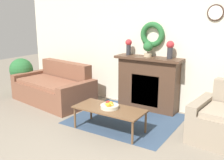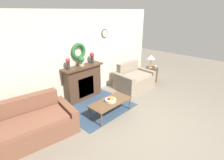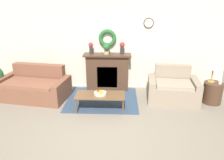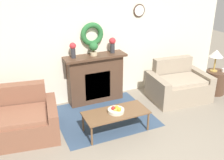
{
  "view_description": "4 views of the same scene",
  "coord_description": "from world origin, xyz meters",
  "px_view_note": "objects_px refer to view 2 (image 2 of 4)",
  "views": [
    {
      "loc": [
        2.08,
        -2.15,
        1.91
      ],
      "look_at": [
        -0.17,
        1.42,
        0.85
      ],
      "focal_mm": 42.0,
      "sensor_mm": 36.0,
      "label": 1
    },
    {
      "loc": [
        -3.1,
        -1.58,
        2.66
      ],
      "look_at": [
        0.27,
        1.63,
        0.8
      ],
      "focal_mm": 28.0,
      "sensor_mm": 36.0,
      "label": 2
    },
    {
      "loc": [
        0.35,
        -3.51,
        2.56
      ],
      "look_at": [
        0.14,
        1.46,
        0.72
      ],
      "focal_mm": 35.0,
      "sensor_mm": 36.0,
      "label": 3
    },
    {
      "loc": [
        -1.9,
        -2.46,
        2.81
      ],
      "look_at": [
        -0.04,
        1.69,
        0.86
      ],
      "focal_mm": 42.0,
      "sensor_mm": 36.0,
      "label": 4
    }
  ],
  "objects_px": {
    "coffee_table": "(110,102)",
    "potted_plant_on_mantel": "(81,61)",
    "loveseat_right": "(134,79)",
    "fruit_bowl": "(111,100)",
    "side_table_by_loveseat": "(151,74)",
    "table_lamp": "(151,57)",
    "vase_on_mantel_left": "(68,63)",
    "vase_on_mantel_right": "(92,57)",
    "mug": "(155,66)",
    "couch_left": "(31,125)",
    "fireplace": "(83,82)"
  },
  "relations": [
    {
      "from": "couch_left",
      "to": "potted_plant_on_mantel",
      "type": "height_order",
      "value": "potted_plant_on_mantel"
    },
    {
      "from": "couch_left",
      "to": "vase_on_mantel_right",
      "type": "xyz_separation_m",
      "value": [
        2.39,
        0.67,
        0.99
      ]
    },
    {
      "from": "mug",
      "to": "fireplace",
      "type": "bearing_deg",
      "value": 162.92
    },
    {
      "from": "loveseat_right",
      "to": "potted_plant_on_mantel",
      "type": "relative_size",
      "value": 4.58
    },
    {
      "from": "table_lamp",
      "to": "vase_on_mantel_left",
      "type": "relative_size",
      "value": 1.61
    },
    {
      "from": "potted_plant_on_mantel",
      "to": "mug",
      "type": "bearing_deg",
      "value": -16.69
    },
    {
      "from": "coffee_table",
      "to": "mug",
      "type": "xyz_separation_m",
      "value": [
        2.99,
        0.42,
        0.24
      ]
    },
    {
      "from": "table_lamp",
      "to": "mug",
      "type": "height_order",
      "value": "table_lamp"
    },
    {
      "from": "couch_left",
      "to": "coffee_table",
      "type": "height_order",
      "value": "couch_left"
    },
    {
      "from": "coffee_table",
      "to": "vase_on_mantel_left",
      "type": "bearing_deg",
      "value": 105.71
    },
    {
      "from": "couch_left",
      "to": "potted_plant_on_mantel",
      "type": "relative_size",
      "value": 6.58
    },
    {
      "from": "loveseat_right",
      "to": "vase_on_mantel_right",
      "type": "xyz_separation_m",
      "value": [
        -1.36,
        0.68,
        0.97
      ]
    },
    {
      "from": "fireplace",
      "to": "side_table_by_loveseat",
      "type": "xyz_separation_m",
      "value": [
        2.78,
        -0.8,
        -0.27
      ]
    },
    {
      "from": "vase_on_mantel_left",
      "to": "couch_left",
      "type": "bearing_deg",
      "value": -155.89
    },
    {
      "from": "fireplace",
      "to": "table_lamp",
      "type": "relative_size",
      "value": 2.6
    },
    {
      "from": "vase_on_mantel_left",
      "to": "vase_on_mantel_right",
      "type": "height_order",
      "value": "vase_on_mantel_right"
    },
    {
      "from": "coffee_table",
      "to": "potted_plant_on_mantel",
      "type": "relative_size",
      "value": 4.0
    },
    {
      "from": "coffee_table",
      "to": "vase_on_mantel_right",
      "type": "bearing_deg",
      "value": 68.29
    },
    {
      "from": "fruit_bowl",
      "to": "couch_left",
      "type": "bearing_deg",
      "value": 161.04
    },
    {
      "from": "fruit_bowl",
      "to": "vase_on_mantel_left",
      "type": "xyz_separation_m",
      "value": [
        -0.37,
        1.32,
        0.84
      ]
    },
    {
      "from": "fireplace",
      "to": "coffee_table",
      "type": "relative_size",
      "value": 1.14
    },
    {
      "from": "coffee_table",
      "to": "vase_on_mantel_right",
      "type": "height_order",
      "value": "vase_on_mantel_right"
    },
    {
      "from": "coffee_table",
      "to": "table_lamp",
      "type": "relative_size",
      "value": 2.28
    },
    {
      "from": "fruit_bowl",
      "to": "table_lamp",
      "type": "xyz_separation_m",
      "value": [
        2.82,
        0.56,
        0.54
      ]
    },
    {
      "from": "table_lamp",
      "to": "potted_plant_on_mantel",
      "type": "xyz_separation_m",
      "value": [
        -2.75,
        0.74,
        0.28
      ]
    },
    {
      "from": "couch_left",
      "to": "fruit_bowl",
      "type": "bearing_deg",
      "value": -10.14
    },
    {
      "from": "table_lamp",
      "to": "mug",
      "type": "distance_m",
      "value": 0.44
    },
    {
      "from": "table_lamp",
      "to": "coffee_table",
      "type": "bearing_deg",
      "value": -169.0
    },
    {
      "from": "vase_on_mantel_left",
      "to": "potted_plant_on_mantel",
      "type": "bearing_deg",
      "value": -2.57
    },
    {
      "from": "coffee_table",
      "to": "mug",
      "type": "height_order",
      "value": "mug"
    },
    {
      "from": "coffee_table",
      "to": "fireplace",
      "type": "bearing_deg",
      "value": 85.64
    },
    {
      "from": "side_table_by_loveseat",
      "to": "vase_on_mantel_left",
      "type": "xyz_separation_m",
      "value": [
        -3.25,
        0.81,
        1.0
      ]
    },
    {
      "from": "couch_left",
      "to": "loveseat_right",
      "type": "bearing_deg",
      "value": 8.73
    },
    {
      "from": "loveseat_right",
      "to": "coffee_table",
      "type": "height_order",
      "value": "loveseat_right"
    },
    {
      "from": "mug",
      "to": "vase_on_mantel_left",
      "type": "distance_m",
      "value": 3.54
    },
    {
      "from": "side_table_by_loveseat",
      "to": "vase_on_mantel_right",
      "type": "xyz_separation_m",
      "value": [
        -2.36,
        0.81,
        1.01
      ]
    },
    {
      "from": "potted_plant_on_mantel",
      "to": "couch_left",
      "type": "bearing_deg",
      "value": -161.48
    },
    {
      "from": "table_lamp",
      "to": "vase_on_mantel_left",
      "type": "bearing_deg",
      "value": 166.58
    },
    {
      "from": "vase_on_mantel_left",
      "to": "vase_on_mantel_right",
      "type": "relative_size",
      "value": 0.96
    },
    {
      "from": "couch_left",
      "to": "mug",
      "type": "height_order",
      "value": "couch_left"
    },
    {
      "from": "vase_on_mantel_left",
      "to": "loveseat_right",
      "type": "bearing_deg",
      "value": -16.77
    },
    {
      "from": "fruit_bowl",
      "to": "side_table_by_loveseat",
      "type": "distance_m",
      "value": 2.93
    },
    {
      "from": "table_lamp",
      "to": "potted_plant_on_mantel",
      "type": "distance_m",
      "value": 2.86
    },
    {
      "from": "couch_left",
      "to": "fruit_bowl",
      "type": "relative_size",
      "value": 6.49
    },
    {
      "from": "loveseat_right",
      "to": "fruit_bowl",
      "type": "xyz_separation_m",
      "value": [
        -1.88,
        -0.64,
        0.12
      ]
    },
    {
      "from": "table_lamp",
      "to": "vase_on_mantel_left",
      "type": "xyz_separation_m",
      "value": [
        -3.19,
        0.76,
        0.3
      ]
    },
    {
      "from": "loveseat_right",
      "to": "table_lamp",
      "type": "height_order",
      "value": "table_lamp"
    },
    {
      "from": "coffee_table",
      "to": "fruit_bowl",
      "type": "xyz_separation_m",
      "value": [
        0.0,
        -0.01,
        0.08
      ]
    },
    {
      "from": "fireplace",
      "to": "fruit_bowl",
      "type": "xyz_separation_m",
      "value": [
        -0.1,
        -1.31,
        -0.11
      ]
    },
    {
      "from": "coffee_table",
      "to": "vase_on_mantel_left",
      "type": "relative_size",
      "value": 3.66
    }
  ]
}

